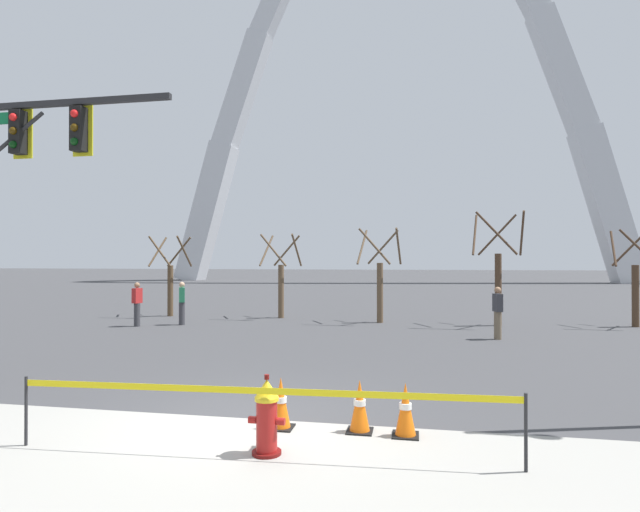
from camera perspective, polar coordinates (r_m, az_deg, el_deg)
name	(u,v)px	position (r m, az deg, el deg)	size (l,w,h in m)	color
ground_plane	(245,420)	(8.16, -8.36, -17.56)	(240.00, 240.00, 0.00)	#3D3D3F
fire_hydrant	(267,417)	(6.68, -5.90, -17.29)	(0.46, 0.48, 0.99)	#5E0F0D
caution_tape_barrier	(259,406)	(6.52, -6.74, -16.16)	(6.21, 0.35, 0.90)	#232326
traffic_cone_by_hydrant	(360,407)	(7.49, 4.42, -16.29)	(0.36, 0.36, 0.73)	black
traffic_cone_mid_sidewalk	(281,404)	(7.63, -4.37, -15.98)	(0.36, 0.36, 0.73)	black
traffic_cone_curb_edge	(405,410)	(7.40, 9.44, -16.49)	(0.36, 0.36, 0.73)	black
traffic_signal_gantry	(7,180)	(12.62, -31.36, 7.21)	(5.02, 0.44, 6.00)	#232326
monument_arch	(393,90)	(60.89, 8.07, 17.75)	(51.25, 2.85, 48.98)	silver
tree_far_left	(170,281)	(22.95, -16.25, -2.64)	(1.59, 1.60, 3.42)	brown
tree_left_mid	(281,281)	(21.43, -4.34, -2.75)	(1.61, 1.62, 3.46)	brown
tree_center_left	(380,281)	(19.88, 6.64, -2.75)	(1.67, 1.68, 3.60)	brown
tree_center_right	(498,275)	(19.93, 19.11, -2.03)	(1.91, 1.92, 4.14)	#473323
tree_right_mid	(635,284)	(21.68, 31.54, -2.62)	(1.63, 1.63, 3.50)	#473323
pedestrian_walking_left	(182,303)	(19.78, -15.05, -5.02)	(0.32, 0.39, 1.59)	#38383D
pedestrian_standing_center	(137,304)	(19.80, -19.60, -5.01)	(0.27, 0.38, 1.59)	#38383D
pedestrian_walking_right	(498,312)	(16.54, 19.08, -5.92)	(0.28, 0.38, 1.59)	brown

